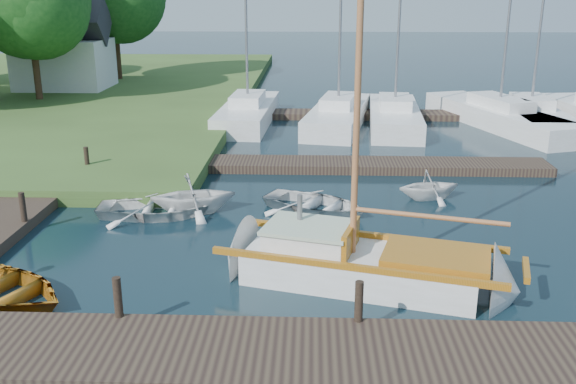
{
  "coord_description": "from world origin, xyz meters",
  "views": [
    {
      "loc": [
        0.59,
        -15.68,
        6.24
      ],
      "look_at": [
        0.0,
        0.0,
        1.2
      ],
      "focal_mm": 40.0,
      "sensor_mm": 36.0,
      "label": 1
    }
  ],
  "objects_px": {
    "mooring_post_2": "(359,301)",
    "marina_boat_2": "(394,115)",
    "tender_c": "(316,201)",
    "marina_boat_4": "(530,114)",
    "marina_boat_1": "(338,114)",
    "house_c": "(63,52)",
    "mooring_post_5": "(87,159)",
    "tender_a": "(154,205)",
    "tender_b": "(193,192)",
    "marina_boat_0": "(248,111)",
    "sailboat": "(368,268)",
    "mooring_post_4": "(23,207)",
    "tender_d": "(430,183)",
    "marina_boat_3": "(499,115)",
    "mooring_post_1": "(118,297)"
  },
  "relations": [
    {
      "from": "mooring_post_2",
      "to": "marina_boat_2",
      "type": "height_order",
      "value": "marina_boat_2"
    },
    {
      "from": "marina_boat_0",
      "to": "marina_boat_1",
      "type": "bearing_deg",
      "value": -93.5
    },
    {
      "from": "tender_d",
      "to": "sailboat",
      "type": "bearing_deg",
      "value": 143.29
    },
    {
      "from": "tender_c",
      "to": "marina_boat_4",
      "type": "xyz_separation_m",
      "value": [
        10.06,
        12.4,
        0.25
      ]
    },
    {
      "from": "mooring_post_2",
      "to": "tender_b",
      "type": "bearing_deg",
      "value": 122.71
    },
    {
      "from": "mooring_post_4",
      "to": "marina_boat_0",
      "type": "height_order",
      "value": "marina_boat_0"
    },
    {
      "from": "sailboat",
      "to": "marina_boat_3",
      "type": "bearing_deg",
      "value": 81.55
    },
    {
      "from": "mooring_post_5",
      "to": "marina_boat_0",
      "type": "distance_m",
      "value": 10.6
    },
    {
      "from": "tender_b",
      "to": "marina_boat_3",
      "type": "xyz_separation_m",
      "value": [
        12.07,
        12.43,
        -0.07
      ]
    },
    {
      "from": "mooring_post_2",
      "to": "marina_boat_2",
      "type": "relative_size",
      "value": 0.08
    },
    {
      "from": "marina_boat_0",
      "to": "marina_boat_2",
      "type": "height_order",
      "value": "marina_boat_0"
    },
    {
      "from": "mooring_post_2",
      "to": "mooring_post_5",
      "type": "xyz_separation_m",
      "value": [
        -8.5,
        10.0,
        0.0
      ]
    },
    {
      "from": "marina_boat_2",
      "to": "marina_boat_1",
      "type": "bearing_deg",
      "value": 90.2
    },
    {
      "from": "tender_b",
      "to": "marina_boat_0",
      "type": "distance_m",
      "value": 12.92
    },
    {
      "from": "marina_boat_3",
      "to": "mooring_post_4",
      "type": "bearing_deg",
      "value": 112.19
    },
    {
      "from": "marina_boat_1",
      "to": "house_c",
      "type": "bearing_deg",
      "value": 73.52
    },
    {
      "from": "sailboat",
      "to": "house_c",
      "type": "xyz_separation_m",
      "value": [
        -15.87,
        24.73,
        2.24
      ]
    },
    {
      "from": "tender_c",
      "to": "marina_boat_1",
      "type": "xyz_separation_m",
      "value": [
        1.09,
        12.19,
        0.24
      ]
    },
    {
      "from": "mooring_post_1",
      "to": "tender_a",
      "type": "distance_m",
      "value": 6.44
    },
    {
      "from": "tender_c",
      "to": "marina_boat_1",
      "type": "distance_m",
      "value": 12.24
    },
    {
      "from": "tender_a",
      "to": "marina_boat_2",
      "type": "xyz_separation_m",
      "value": [
        8.28,
        12.56,
        0.23
      ]
    },
    {
      "from": "sailboat",
      "to": "marina_boat_4",
      "type": "height_order",
      "value": "marina_boat_4"
    },
    {
      "from": "mooring_post_4",
      "to": "tender_c",
      "type": "bearing_deg",
      "value": 14.0
    },
    {
      "from": "tender_b",
      "to": "marina_boat_3",
      "type": "height_order",
      "value": "marina_boat_3"
    },
    {
      "from": "mooring_post_2",
      "to": "tender_b",
      "type": "relative_size",
      "value": 0.33
    },
    {
      "from": "tender_b",
      "to": "marina_boat_2",
      "type": "height_order",
      "value": "marina_boat_2"
    },
    {
      "from": "marina_boat_4",
      "to": "house_c",
      "type": "relative_size",
      "value": 2.07
    },
    {
      "from": "mooring_post_4",
      "to": "mooring_post_5",
      "type": "bearing_deg",
      "value": 90.0
    },
    {
      "from": "mooring_post_4",
      "to": "mooring_post_5",
      "type": "xyz_separation_m",
      "value": [
        0.0,
        5.0,
        0.0
      ]
    },
    {
      "from": "tender_b",
      "to": "marina_boat_1",
      "type": "bearing_deg",
      "value": -34.2
    },
    {
      "from": "tender_d",
      "to": "marina_boat_1",
      "type": "xyz_separation_m",
      "value": [
        -2.4,
        10.89,
        0.05
      ]
    },
    {
      "from": "mooring_post_5",
      "to": "marina_boat_0",
      "type": "relative_size",
      "value": 0.08
    },
    {
      "from": "mooring_post_2",
      "to": "mooring_post_5",
      "type": "height_order",
      "value": "same"
    },
    {
      "from": "mooring_post_2",
      "to": "marina_boat_3",
      "type": "relative_size",
      "value": 0.07
    },
    {
      "from": "tender_a",
      "to": "tender_b",
      "type": "xyz_separation_m",
      "value": [
        1.06,
        0.3,
        0.3
      ]
    },
    {
      "from": "tender_b",
      "to": "marina_boat_4",
      "type": "height_order",
      "value": "marina_boat_4"
    },
    {
      "from": "mooring_post_4",
      "to": "mooring_post_5",
      "type": "relative_size",
      "value": 1.0
    },
    {
      "from": "mooring_post_5",
      "to": "tender_c",
      "type": "distance_m",
      "value": 8.33
    },
    {
      "from": "mooring_post_5",
      "to": "tender_b",
      "type": "height_order",
      "value": "tender_b"
    },
    {
      "from": "tender_b",
      "to": "tender_c",
      "type": "bearing_deg",
      "value": -99.76
    },
    {
      "from": "mooring_post_2",
      "to": "marina_boat_3",
      "type": "xyz_separation_m",
      "value": [
        7.78,
        19.11,
        -0.14
      ]
    },
    {
      "from": "marina_boat_3",
      "to": "tender_d",
      "type": "bearing_deg",
      "value": 136.33
    },
    {
      "from": "marina_boat_1",
      "to": "house_c",
      "type": "distance_m",
      "value": 17.79
    },
    {
      "from": "mooring_post_1",
      "to": "marina_boat_1",
      "type": "bearing_deg",
      "value": 75.84
    },
    {
      "from": "tender_b",
      "to": "tender_d",
      "type": "bearing_deg",
      "value": -91.37
    },
    {
      "from": "tender_c",
      "to": "marina_boat_4",
      "type": "height_order",
      "value": "marina_boat_4"
    },
    {
      "from": "marina_boat_0",
      "to": "mooring_post_5",
      "type": "bearing_deg",
      "value": 157.52
    },
    {
      "from": "tender_d",
      "to": "marina_boat_2",
      "type": "relative_size",
      "value": 0.19
    },
    {
      "from": "mooring_post_5",
      "to": "tender_d",
      "type": "relative_size",
      "value": 0.41
    },
    {
      "from": "tender_a",
      "to": "mooring_post_5",
      "type": "bearing_deg",
      "value": 38.3
    }
  ]
}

